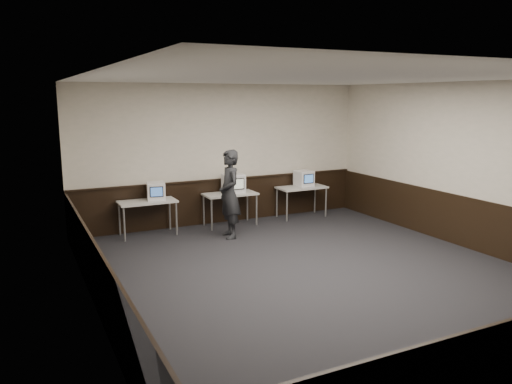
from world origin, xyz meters
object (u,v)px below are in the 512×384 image
desk_left (147,204)px  emac_right (304,178)px  emac_left (156,191)px  person (230,194)px  emac_center (234,183)px  desk_right (302,190)px  desk_center (230,196)px

desk_left → emac_right: size_ratio=2.78×
emac_left → person: bearing=-24.8°
emac_center → emac_right: 1.89m
desk_left → emac_right: bearing=0.7°
desk_right → emac_right: 0.28m
emac_left → desk_center: bearing=9.8°
desk_center → emac_right: emac_right is taller
desk_left → emac_center: size_ratio=2.53×
desk_center → person: 1.02m
emac_right → desk_left: bearing=177.7°
desk_center → person: (-0.40, -0.90, 0.24)m
emac_center → emac_right: bearing=-0.3°
desk_left → emac_center: 2.02m
emac_center → person: person is taller
emac_left → emac_right: bearing=11.1°
emac_left → desk_left: bearing=-160.4°
emac_left → emac_center: size_ratio=0.96×
emac_left → emac_center: 1.79m
desk_right → emac_center: 1.83m
desk_center → emac_right: bearing=1.3°
desk_left → person: bearing=-31.0°
desk_left → emac_left: (0.20, 0.03, 0.26)m
desk_left → desk_right: same height
emac_right → desk_right: bearing=-155.8°
desk_center → desk_right: bearing=0.0°
desk_center → emac_left: 1.72m
emac_left → emac_right: size_ratio=1.05×
emac_left → person: (1.30, -0.94, -0.01)m
desk_right → desk_left: bearing=180.0°
emac_center → emac_right: (1.89, 0.03, -0.02)m
desk_center → desk_right: same height
desk_right → emac_right: size_ratio=2.78×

